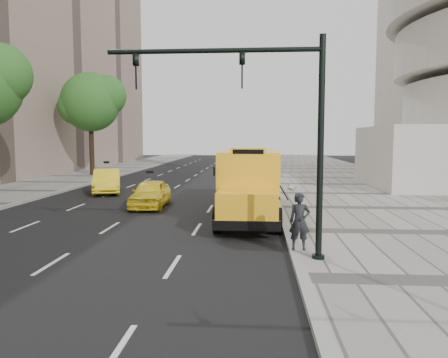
# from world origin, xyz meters

# --- Properties ---
(ground) EXTENTS (140.00, 140.00, 0.00)m
(ground) POSITION_xyz_m (0.00, 0.00, 0.00)
(ground) COLOR black
(ground) RESTS_ON ground
(sidewalk_museum) EXTENTS (12.00, 140.00, 0.15)m
(sidewalk_museum) POSITION_xyz_m (12.00, 0.00, 0.07)
(sidewalk_museum) COLOR gray
(sidewalk_museum) RESTS_ON ground
(curb_museum) EXTENTS (0.30, 140.00, 0.15)m
(curb_museum) POSITION_xyz_m (6.00, 0.00, 0.07)
(curb_museum) COLOR gray
(curb_museum) RESTS_ON ground
(curb_far) EXTENTS (0.30, 140.00, 0.15)m
(curb_far) POSITION_xyz_m (-8.00, 0.00, 0.07)
(curb_far) COLOR gray
(curb_far) RESTS_ON ground
(tree_c) EXTENTS (6.10, 5.42, 9.61)m
(tree_c) POSITION_xyz_m (-10.40, 18.00, 6.94)
(tree_c) COLOR black
(tree_c) RESTS_ON ground
(school_bus) EXTENTS (2.96, 11.56, 3.19)m
(school_bus) POSITION_xyz_m (4.50, -0.75, 1.76)
(school_bus) COLOR yellow
(school_bus) RESTS_ON ground
(taxi_near) EXTENTS (1.82, 4.24, 1.43)m
(taxi_near) POSITION_xyz_m (-0.64, 0.30, 0.71)
(taxi_near) COLOR yellow
(taxi_near) RESTS_ON ground
(taxi_far) EXTENTS (2.99, 4.99, 1.55)m
(taxi_far) POSITION_xyz_m (-4.90, 5.93, 0.78)
(taxi_far) COLOR yellow
(taxi_far) RESTS_ON ground
(pedestrian) EXTENTS (0.66, 0.45, 1.76)m
(pedestrian) POSITION_xyz_m (6.15, -8.49, 1.03)
(pedestrian) COLOR black
(pedestrian) RESTS_ON sidewalk_museum
(traffic_signal) EXTENTS (6.18, 0.36, 6.40)m
(traffic_signal) POSITION_xyz_m (5.19, -9.43, 4.09)
(traffic_signal) COLOR black
(traffic_signal) RESTS_ON ground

